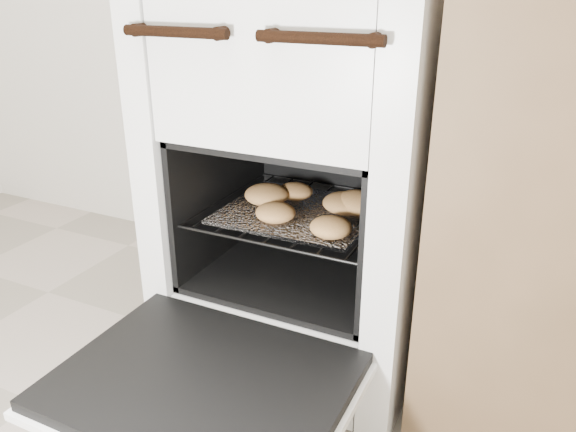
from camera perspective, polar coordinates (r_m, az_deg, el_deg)
name	(u,v)px	position (r m, az deg, el deg)	size (l,w,h in m)	color
stove	(314,176)	(1.28, 2.68, 4.09)	(0.56, 0.63, 0.86)	silver
oven_door	(203,384)	(1.02, -8.63, -16.54)	(0.51, 0.39, 0.04)	black
oven_rack	(303,211)	(1.25, 1.50, 0.49)	(0.41, 0.39, 0.01)	black
foil_sheet	(299,212)	(1.23, 1.14, 0.43)	(0.32, 0.28, 0.01)	silver
baked_rolls	(320,203)	(1.21, 3.30, 1.31)	(0.33, 0.30, 0.05)	tan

